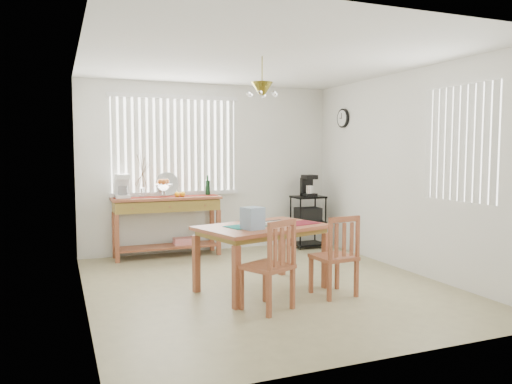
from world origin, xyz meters
name	(u,v)px	position (x,y,z in m)	size (l,w,h in m)	color
ground	(265,285)	(0.00, 0.00, -0.01)	(4.00, 4.50, 0.01)	tan
room_shell	(265,140)	(0.00, 0.02, 1.69)	(4.20, 4.70, 2.70)	white
sideboard	(168,212)	(-0.73, 2.01, 0.67)	(1.59, 0.45, 0.89)	#9E5435
sideboard_items	(148,188)	(-1.00, 2.02, 1.03)	(1.51, 0.38, 0.68)	maroon
wire_cart	(308,217)	(1.53, 1.86, 0.50)	(0.49, 0.39, 0.84)	black
cart_items	(308,186)	(1.53, 1.87, 1.00)	(0.20, 0.24, 0.35)	black
dining_table	(262,233)	(-0.11, -0.17, 0.65)	(1.57, 1.23, 0.74)	#9E5435
table_items	(259,220)	(-0.21, -0.32, 0.82)	(1.15, 0.52, 0.24)	#15766E
chair_left	(270,266)	(-0.31, -0.86, 0.45)	(0.56, 0.56, 0.91)	#9E5435
chair_right	(336,256)	(0.54, -0.68, 0.43)	(0.44, 0.44, 0.89)	#9E5435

